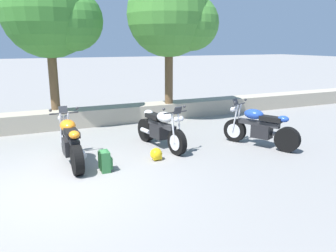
{
  "coord_description": "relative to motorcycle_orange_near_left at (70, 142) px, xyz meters",
  "views": [
    {
      "loc": [
        -0.49,
        -6.08,
        2.61
      ],
      "look_at": [
        2.78,
        1.2,
        0.65
      ],
      "focal_mm": 36.01,
      "sensor_mm": 36.0,
      "label": 1
    }
  ],
  "objects": [
    {
      "name": "ground_plane",
      "position": [
        -0.46,
        -1.32,
        -0.49
      ],
      "size": [
        120.0,
        120.0,
        0.0
      ],
      "primitive_type": "plane",
      "color": "gray"
    },
    {
      "name": "stone_wall",
      "position": [
        -0.46,
        3.48,
        -0.21
      ],
      "size": [
        36.0,
        0.8,
        0.55
      ],
      "primitive_type": "cube",
      "color": "#A89E89",
      "rests_on": "ground"
    },
    {
      "name": "leafy_tree_mid_left",
      "position": [
        0.25,
        3.69,
        3.0
      ],
      "size": [
        2.94,
        2.8,
        4.4
      ],
      "color": "brown",
      "rests_on": "stone_wall"
    },
    {
      "name": "motorcycle_blue_far_right",
      "position": [
        4.66,
        -0.67,
        0.0
      ],
      "size": [
        1.13,
        1.91,
        1.18
      ],
      "color": "black",
      "rests_on": "ground"
    },
    {
      "name": "rider_helmet",
      "position": [
        1.82,
        -0.58,
        -0.35
      ],
      "size": [
        0.28,
        0.28,
        0.28
      ],
      "color": "yellow",
      "rests_on": "ground"
    },
    {
      "name": "motorcycle_white_centre",
      "position": [
        2.29,
        0.25,
        0.0
      ],
      "size": [
        0.77,
        2.06,
        1.18
      ],
      "color": "black",
      "rests_on": "ground"
    },
    {
      "name": "leafy_tree_mid_right",
      "position": [
        4.03,
        3.23,
        2.99
      ],
      "size": [
        2.94,
        2.8,
        4.4
      ],
      "color": "brown",
      "rests_on": "stone_wall"
    },
    {
      "name": "motorcycle_orange_near_left",
      "position": [
        0.0,
        0.0,
        0.0
      ],
      "size": [
        0.67,
        2.06,
        1.18
      ],
      "color": "black",
      "rests_on": "ground"
    },
    {
      "name": "rider_backpack",
      "position": [
        0.57,
        -0.79,
        -0.24
      ],
      "size": [
        0.26,
        0.3,
        0.47
      ],
      "color": "#2D6B38",
      "rests_on": "ground"
    }
  ]
}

